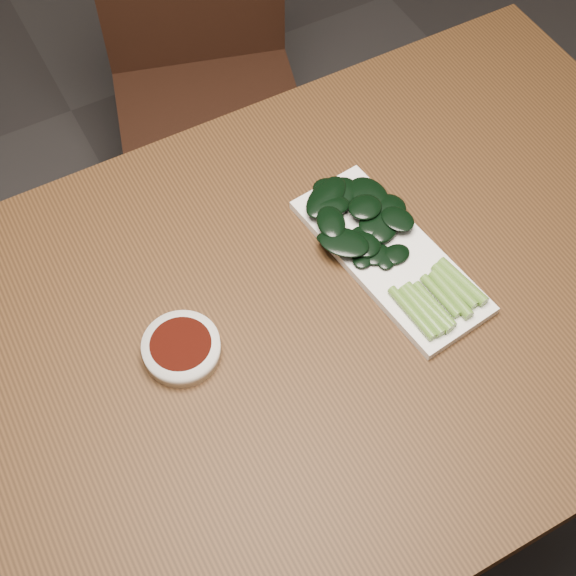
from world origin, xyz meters
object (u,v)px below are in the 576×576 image
(sauce_bowl, at_px, (182,348))
(serving_plate, at_px, (390,256))
(chair_far, at_px, (205,78))
(table, at_px, (285,349))
(gai_lan, at_px, (373,235))

(sauce_bowl, relative_size, serving_plate, 0.31)
(chair_far, bearing_deg, table, -89.25)
(chair_far, height_order, serving_plate, chair_far)
(table, xyz_separation_m, gai_lan, (0.18, 0.06, 0.10))
(table, bearing_deg, serving_plate, 7.48)
(table, height_order, sauce_bowl, sauce_bowl)
(chair_far, xyz_separation_m, gai_lan, (-0.04, -0.71, 0.29))
(serving_plate, relative_size, gai_lan, 1.05)
(table, relative_size, chair_far, 1.57)
(chair_far, bearing_deg, serving_plate, -75.74)
(chair_far, bearing_deg, gai_lan, -76.67)
(table, bearing_deg, sauce_bowl, 169.80)
(serving_plate, xyz_separation_m, gai_lan, (-0.01, 0.03, 0.02))
(serving_plate, bearing_deg, sauce_bowl, 179.81)
(serving_plate, distance_m, gai_lan, 0.04)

